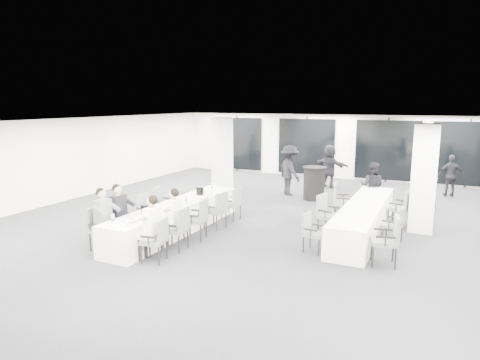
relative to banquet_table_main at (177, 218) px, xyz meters
The scene contains 41 objects.
room 3.90m from the banquet_table_main, 50.00° to the left, with size 14.04×16.04×2.84m.
column_left 5.24m from the banquet_table_main, 104.22° to the left, with size 0.60×0.60×2.80m, color silver.
column_right 6.46m from the banquet_table_main, 25.83° to the left, with size 0.60×0.60×2.80m, color silver.
banquet_table_main is the anchor object (origin of this frame).
banquet_table_side 4.84m from the banquet_table_main, 24.52° to the left, with size 0.90×5.00×0.75m, color white.
cocktail_table 5.64m from the banquet_table_main, 67.04° to the left, with size 0.82×0.82×1.14m.
chair_main_left_near 2.07m from the banquet_table_main, 113.97° to the right, with size 0.55×0.59×0.98m.
chair_main_left_second 1.61m from the banquet_table_main, 121.86° to the right, with size 0.55×0.61×1.04m.
chair_main_left_mid 0.86m from the banquet_table_main, 168.56° to the right, with size 0.58×0.60×0.95m.
chair_main_left_fourth 1.01m from the banquet_table_main, 147.76° to the left, with size 0.61×0.64×1.00m.
chair_main_left_far 1.81m from the banquet_table_main, 117.29° to the left, with size 0.52×0.55×0.89m.
chair_main_right_near 2.15m from the banquet_table_main, 67.20° to the right, with size 0.56×0.59×0.94m.
chair_main_right_second 1.47m from the banquet_table_main, 54.88° to the right, with size 0.54×0.59×0.99m.
chair_main_right_mid 0.91m from the banquet_table_main, 20.03° to the right, with size 0.60×0.64×1.01m.
chair_main_right_fourth 1.10m from the banquet_table_main, 39.54° to the left, with size 0.57×0.61×0.99m.
chair_main_right_far 1.86m from the banquet_table_main, 63.37° to the left, with size 0.51×0.55×0.92m.
chair_side_left_near 3.58m from the banquet_table_main, ahead, with size 0.49×0.53×0.87m.
chair_side_left_mid 3.86m from the banquet_table_main, 22.46° to the left, with size 0.62×0.65×1.02m.
chair_side_left_far 4.68m from the banquet_table_main, 40.32° to the left, with size 0.63×0.66×1.04m.
chair_side_right_near 5.25m from the banquet_table_main, ahead, with size 0.62×0.66×1.04m.
chair_side_right_mid 5.42m from the banquet_table_main, 15.32° to the left, with size 0.53×0.56×0.88m.
chair_side_right_far 6.09m from the banquet_table_main, 30.55° to the left, with size 0.59×0.62×0.99m.
seated_guest_a 2.03m from the banquet_table_main, 109.64° to the right, with size 0.50×0.38×1.44m.
seated_guest_b 1.57m from the banquet_table_main, 116.36° to the right, with size 0.50×0.38×1.44m.
seated_guest_c 2.15m from the banquet_table_main, 71.48° to the right, with size 0.50×0.38×1.44m.
seated_guest_d 1.44m from the banquet_table_main, 60.83° to the right, with size 0.50×0.38×1.44m.
standing_guest_b 6.25m from the banquet_table_main, 47.43° to the left, with size 0.83×0.50×1.71m, color black.
standing_guest_c 5.69m from the banquet_table_main, 77.90° to the left, with size 1.33×0.68×2.05m, color black.
standing_guest_d 10.12m from the banquet_table_main, 50.19° to the left, with size 1.00×0.56×1.70m, color black.
standing_guest_e 8.09m from the banquet_table_main, 43.76° to the left, with size 0.83×0.51×1.72m, color #5A5B61.
standing_guest_f 7.88m from the banquet_table_main, 74.11° to the left, with size 1.76×0.68×1.92m, color black.
standing_guest_g 8.28m from the banquet_table_main, 110.79° to the left, with size 0.73×0.59×2.00m, color #5A5B61.
ice_bucket_near 1.27m from the banquet_table_main, 94.21° to the right, with size 0.20×0.20×0.23m, color black.
ice_bucket_far 1.28m from the banquet_table_main, 89.55° to the left, with size 0.21×0.21×0.23m, color black.
water_bottle_a 2.20m from the banquet_table_main, 95.38° to the right, with size 0.07×0.07×0.22m, color silver.
water_bottle_b 0.54m from the banquet_table_main, 37.71° to the left, with size 0.07×0.07×0.21m, color silver.
water_bottle_c 2.00m from the banquet_table_main, 90.84° to the left, with size 0.07×0.07×0.21m, color silver.
plate_a 1.74m from the banquet_table_main, 91.43° to the right, with size 0.21×0.21×0.03m.
plate_b 1.99m from the banquet_table_main, 86.00° to the right, with size 0.21×0.21×0.03m.
plate_c 0.82m from the banquet_table_main, 80.80° to the right, with size 0.22×0.22×0.03m.
wine_glass 2.17m from the banquet_table_main, 85.50° to the right, with size 0.07×0.07×0.18m.
Camera 1 is at (4.53, -10.78, 3.33)m, focal length 32.00 mm.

